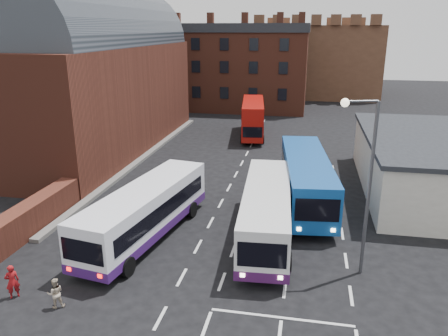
% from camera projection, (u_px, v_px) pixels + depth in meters
% --- Properties ---
extents(ground, '(180.00, 180.00, 0.00)m').
position_uv_depth(ground, '(186.00, 269.00, 22.05)').
color(ground, black).
extents(railway_station, '(12.00, 28.00, 16.00)m').
position_uv_depth(railway_station, '(89.00, 71.00, 42.15)').
color(railway_station, '#602B1E').
rests_on(railway_station, ground).
extents(forecourt_wall, '(1.20, 10.00, 1.80)m').
position_uv_depth(forecourt_wall, '(27.00, 220.00, 25.50)').
color(forecourt_wall, '#602B1E').
rests_on(forecourt_wall, ground).
extents(cream_building, '(10.40, 16.40, 4.25)m').
position_uv_depth(cream_building, '(437.00, 164.00, 31.73)').
color(cream_building, beige).
rests_on(cream_building, ground).
extents(brick_terrace, '(22.00, 10.00, 11.00)m').
position_uv_depth(brick_terrace, '(231.00, 71.00, 64.43)').
color(brick_terrace, brown).
rests_on(brick_terrace, ground).
extents(castle_keep, '(22.00, 22.00, 12.00)m').
position_uv_depth(castle_keep, '(314.00, 59.00, 80.77)').
color(castle_keep, brown).
rests_on(castle_keep, ground).
extents(bus_white_outbound, '(4.37, 11.42, 3.04)m').
position_uv_depth(bus_white_outbound, '(145.00, 209.00, 24.82)').
color(bus_white_outbound, white).
rests_on(bus_white_outbound, ground).
extents(bus_white_inbound, '(3.34, 11.27, 3.04)m').
position_uv_depth(bus_white_inbound, '(266.00, 209.00, 24.80)').
color(bus_white_inbound, silver).
rests_on(bus_white_inbound, ground).
extents(bus_blue, '(4.13, 12.39, 3.32)m').
position_uv_depth(bus_blue, '(306.00, 177.00, 29.68)').
color(bus_blue, '#114995').
rests_on(bus_blue, ground).
extents(bus_red_double, '(3.43, 10.04, 3.94)m').
position_uv_depth(bus_red_double, '(253.00, 118.00, 48.32)').
color(bus_red_double, '#9E0F09').
rests_on(bus_red_double, ground).
extents(street_lamp, '(1.73, 0.65, 8.70)m').
position_uv_depth(street_lamp, '(365.00, 173.00, 20.07)').
color(street_lamp, '#4E5055').
rests_on(street_lamp, ground).
extents(pedestrian_red, '(0.69, 0.69, 1.62)m').
position_uv_depth(pedestrian_red, '(12.00, 281.00, 19.50)').
color(pedestrian_red, maroon).
rests_on(pedestrian_red, ground).
extents(pedestrian_beige, '(0.85, 0.80, 1.39)m').
position_uv_depth(pedestrian_beige, '(55.00, 293.00, 18.83)').
color(pedestrian_beige, '#BBAA92').
rests_on(pedestrian_beige, ground).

